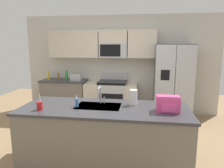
{
  "coord_description": "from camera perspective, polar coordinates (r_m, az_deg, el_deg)",
  "views": [
    {
      "loc": [
        0.62,
        -3.47,
        1.83
      ],
      "look_at": [
        0.02,
        0.6,
        1.05
      ],
      "focal_mm": 33.31,
      "sensor_mm": 36.0,
      "label": 1
    }
  ],
  "objects": [
    {
      "name": "drink_cup_red",
      "position": [
        3.19,
        -19.25,
        -5.66
      ],
      "size": [
        0.08,
        0.08,
        0.24
      ],
      "color": "red",
      "rests_on": "island_counter"
    },
    {
      "name": "pepper_mill",
      "position": [
        5.79,
        -14.49,
        2.05
      ],
      "size": [
        0.05,
        0.05,
        0.18
      ],
      "primitive_type": "cylinder",
      "color": "brown",
      "rests_on": "back_counter"
    },
    {
      "name": "bottle_yellow",
      "position": [
        5.93,
        -17.16,
        2.31
      ],
      "size": [
        0.06,
        0.06,
        0.23
      ],
      "primitive_type": "cylinder",
      "color": "yellow",
      "rests_on": "back_counter"
    },
    {
      "name": "back_counter",
      "position": [
        5.84,
        -12.83,
        -3.22
      ],
      "size": [
        1.2,
        0.63,
        0.9
      ],
      "color": "slate",
      "rests_on": "ground"
    },
    {
      "name": "paper_towel_roll",
      "position": [
        3.27,
        5.86,
        -3.64
      ],
      "size": [
        0.12,
        0.12,
        0.24
      ],
      "primitive_type": "cylinder",
      "color": "white",
      "rests_on": "island_counter"
    },
    {
      "name": "toaster",
      "position": [
        5.57,
        -9.9,
        1.88
      ],
      "size": [
        0.28,
        0.16,
        0.18
      ],
      "color": "#B7BABF",
      "rests_on": "back_counter"
    },
    {
      "name": "island_counter",
      "position": [
        3.32,
        -2.11,
        -13.77
      ],
      "size": [
        2.54,
        1.0,
        0.9
      ],
      "color": "slate",
      "rests_on": "ground"
    },
    {
      "name": "bottle_green",
      "position": [
        5.69,
        -12.38,
        2.37
      ],
      "size": [
        0.07,
        0.07,
        0.26
      ],
      "primitive_type": "cylinder",
      "color": "green",
      "rests_on": "back_counter"
    },
    {
      "name": "backpack",
      "position": [
        3.03,
        15.12,
        -5.18
      ],
      "size": [
        0.32,
        0.22,
        0.23
      ],
      "color": "#EA4C93",
      "rests_on": "island_counter"
    },
    {
      "name": "sink_faucet",
      "position": [
        3.32,
        -3.18,
        -2.56
      ],
      "size": [
        0.08,
        0.21,
        0.28
      ],
      "color": "#B7BABF",
      "rests_on": "island_counter"
    },
    {
      "name": "range_oven",
      "position": [
        5.51,
        -0.22,
        -3.85
      ],
      "size": [
        1.36,
        0.61,
        1.1
      ],
      "color": "#B7BABF",
      "rests_on": "ground"
    },
    {
      "name": "ground_plane",
      "position": [
        3.97,
        -1.59,
        -16.69
      ],
      "size": [
        9.0,
        9.0,
        0.0
      ],
      "primitive_type": "plane",
      "color": "#997A56",
      "rests_on": "ground"
    },
    {
      "name": "soap_dispenser",
      "position": [
        3.21,
        -9.67,
        -4.99
      ],
      "size": [
        0.06,
        0.06,
        0.17
      ],
      "color": "#4C8CD8",
      "rests_on": "island_counter"
    },
    {
      "name": "refrigerator",
      "position": [
        5.34,
        16.28,
        0.52
      ],
      "size": [
        0.9,
        0.76,
        1.85
      ],
      "color": "#4C4F54",
      "rests_on": "ground"
    },
    {
      "name": "kitchen_wall_unit",
      "position": [
        5.62,
        0.58,
        7.07
      ],
      "size": [
        5.2,
        0.43,
        2.6
      ],
      "color": "beige",
      "rests_on": "ground"
    }
  ]
}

